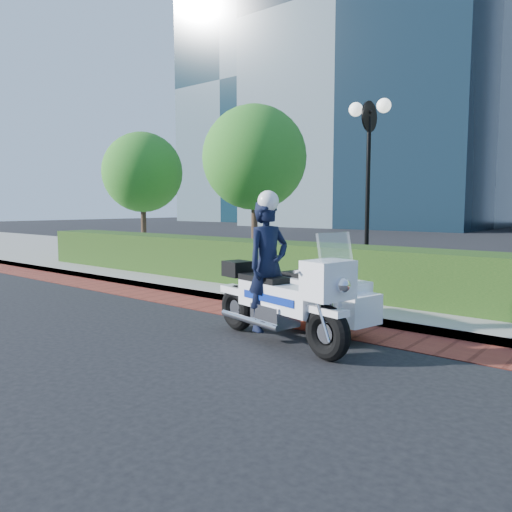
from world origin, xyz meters
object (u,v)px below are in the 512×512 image
Objects in this scene: tree_b at (254,158)px; lamppost at (368,163)px; tree_a at (143,172)px; police_motorcycle at (293,288)px.

lamppost is at bearing -16.11° from tree_b.
tree_a is (-10.00, 1.30, 0.26)m from lamppost.
police_motorcycle is at bearing -75.64° from lamppost.
lamppost is 0.86× the size of tree_b.
police_motorcycle is at bearing -27.97° from tree_a.
tree_b is at bearing 163.89° from lamppost.
police_motorcycle is at bearing -46.25° from tree_b.
tree_b is (5.50, 0.00, 0.21)m from tree_a.
lamppost reaches higher than police_motorcycle.
police_motorcycle is (1.19, -4.64, -2.21)m from lamppost.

